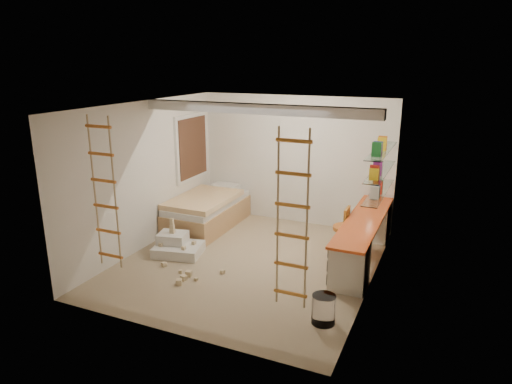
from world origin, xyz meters
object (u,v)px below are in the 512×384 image
at_px(desk, 363,238).
at_px(play_platform, 177,246).
at_px(swivel_chair, 345,238).
at_px(bed, 207,211).

xyz_separation_m(desk, play_platform, (-3.02, -1.04, -0.27)).
height_order(desk, swivel_chair, swivel_chair).
relative_size(desk, bed, 1.40).
distance_m(desk, play_platform, 3.20).
bearing_deg(desk, swivel_chair, 165.29).
xyz_separation_m(bed, swivel_chair, (2.88, -0.28, -0.01)).
distance_m(bed, swivel_chair, 2.89).
relative_size(desk, swivel_chair, 3.26).
height_order(swivel_chair, play_platform, swivel_chair).
relative_size(desk, play_platform, 3.08).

